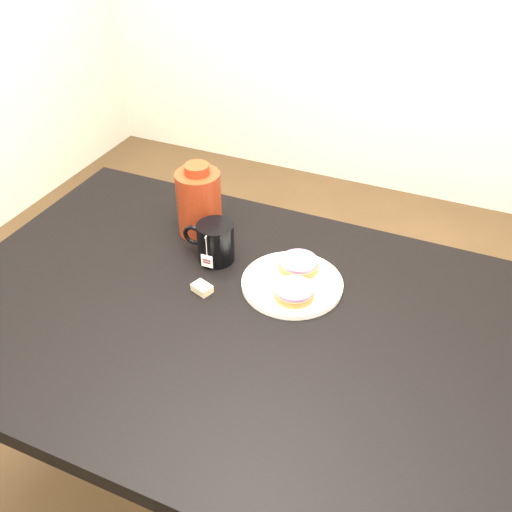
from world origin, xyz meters
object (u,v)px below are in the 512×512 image
object	(u,v)px
bagel_front	(294,292)
bagel_package	(199,202)
table	(245,343)
mug	(215,242)
bagel_back	(299,264)
plate	(292,283)
teabag_pouch	(202,288)

from	to	relation	value
bagel_front	bagel_package	world-z (taller)	bagel_package
table	bagel_front	bearing A→B (deg)	49.10
mug	table	bearing A→B (deg)	-47.54
table	bagel_front	distance (m)	0.16
table	bagel_back	xyz separation A→B (m)	(0.05, 0.19, 0.11)
bagel_back	table	bearing A→B (deg)	-105.83
bagel_front	bagel_package	bearing A→B (deg)	153.40
plate	bagel_front	xyz separation A→B (m)	(0.02, -0.05, 0.02)
plate	mug	world-z (taller)	mug
bagel_back	bagel_front	xyz separation A→B (m)	(0.03, -0.10, 0.00)
bagel_front	plate	bearing A→B (deg)	115.05
mug	teabag_pouch	size ratio (longest dim) A/B	3.02
teabag_pouch	bagel_package	xyz separation A→B (m)	(-0.12, 0.22, 0.08)
mug	teabag_pouch	world-z (taller)	mug
bagel_front	mug	size ratio (longest dim) A/B	0.78
bagel_back	bagel_package	distance (m)	0.31
bagel_back	bagel_package	size ratio (longest dim) A/B	0.69
bagel_package	table	bearing A→B (deg)	-46.09
bagel_back	bagel_package	xyz separation A→B (m)	(-0.30, 0.06, 0.06)
table	mug	bearing A→B (deg)	133.64
teabag_pouch	table	bearing A→B (deg)	-16.42
bagel_back	mug	distance (m)	0.21
plate	teabag_pouch	size ratio (longest dim) A/B	5.28
bagel_back	teabag_pouch	distance (m)	0.24
teabag_pouch	plate	bearing A→B (deg)	28.97
table	mug	distance (m)	0.26
bagel_back	bagel_package	world-z (taller)	bagel_package
plate	bagel_back	world-z (taller)	bagel_back
table	bagel_package	world-z (taller)	bagel_package
mug	bagel_back	bearing A→B (deg)	6.79
plate	bagel_back	bearing A→B (deg)	94.06
bagel_package	mug	bearing A→B (deg)	-45.61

